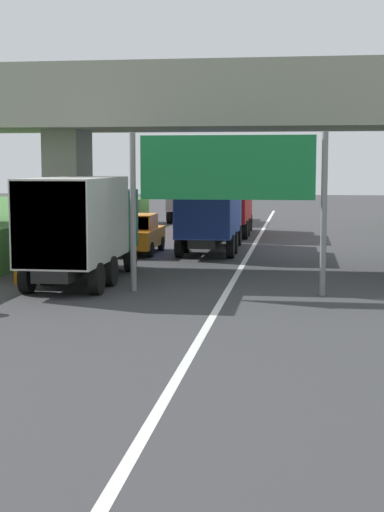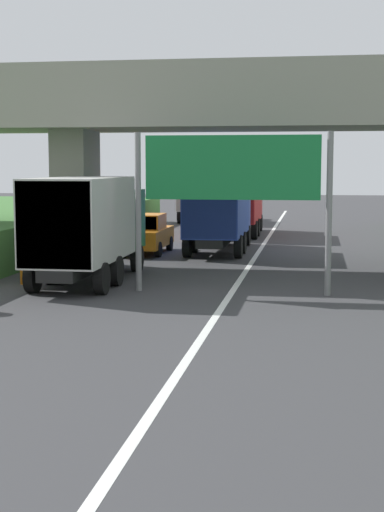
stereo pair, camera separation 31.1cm
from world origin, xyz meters
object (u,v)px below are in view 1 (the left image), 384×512
(truck_red, at_px, (229,200))
(overhead_highway_sign, at_px, (227,177))
(truck_blue, at_px, (211,208))
(car_orange, at_px, (137,234))
(truck_white, at_px, (191,193))
(truck_green, at_px, (82,224))
(construction_barrel_4, at_px, (22,270))

(truck_red, bearing_deg, overhead_highway_sign, -84.92)
(truck_blue, relative_size, car_orange, 1.78)
(truck_red, relative_size, truck_white, 1.00)
(truck_green, xyz_separation_m, truck_red, (3.14, 17.86, 0.00))
(truck_white, xyz_separation_m, car_orange, (0.41, -19.55, -1.08))
(truck_green, xyz_separation_m, truck_blue, (3.12, 9.63, 0.00))
(construction_barrel_4, bearing_deg, overhead_highway_sign, -6.97)
(truck_blue, bearing_deg, truck_red, 89.91)
(car_orange, height_order, construction_barrel_4, car_orange)
(overhead_highway_sign, xyz_separation_m, construction_barrel_4, (-6.69, 0.82, -3.03))
(truck_red, height_order, construction_barrel_4, truck_red)
(construction_barrel_4, bearing_deg, car_orange, 78.30)
(overhead_highway_sign, distance_m, construction_barrel_4, 7.39)
(truck_green, bearing_deg, overhead_highway_sign, -16.18)
(truck_red, relative_size, construction_barrel_4, 8.11)
(truck_green, distance_m, truck_blue, 10.12)
(truck_white, bearing_deg, construction_barrel_4, -92.92)
(overhead_highway_sign, bearing_deg, car_orange, 116.08)
(overhead_highway_sign, height_order, truck_blue, overhead_highway_sign)
(truck_blue, xyz_separation_m, car_orange, (-3.09, -1.18, -1.08))
(truck_white, distance_m, car_orange, 19.58)
(truck_green, height_order, truck_red, same)
(truck_green, relative_size, construction_barrel_4, 8.11)
(truck_green, bearing_deg, truck_white, 90.79)
(overhead_highway_sign, relative_size, truck_white, 0.81)
(truck_white, xyz_separation_m, construction_barrel_4, (-1.46, -28.58, -1.47))
(truck_white, bearing_deg, truck_red, -70.84)
(truck_green, bearing_deg, construction_barrel_4, -162.29)
(truck_green, bearing_deg, truck_red, 80.04)
(truck_green, xyz_separation_m, car_orange, (0.03, 8.44, -1.08))
(car_orange, bearing_deg, construction_barrel_4, -101.70)
(truck_blue, relative_size, construction_barrel_4, 8.11)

